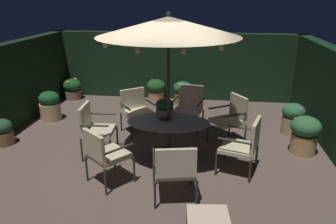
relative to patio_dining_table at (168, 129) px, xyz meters
name	(u,v)px	position (x,y,z in m)	size (l,w,h in m)	color
ground_plane	(154,154)	(-0.29, 0.04, -0.57)	(7.22, 7.73, 0.02)	brown
hedge_backdrop_rear	(175,66)	(-0.29, 3.76, 0.39)	(7.22, 0.30, 1.90)	black
patio_dining_table	(168,129)	(0.00, 0.00, 0.00)	(1.54, 1.04, 0.71)	#2F3130
patio_umbrella	(168,27)	(0.00, 0.00, 1.84)	(2.45, 2.45, 2.64)	#2A322B
centerpiece_planter	(165,107)	(-0.09, 0.13, 0.38)	(0.33, 0.33, 0.42)	#8C6349
patio_chair_north	(104,152)	(-0.88, -1.09, 0.01)	(0.81, 0.81, 0.95)	#302F2B
patio_chair_northeast	(175,167)	(0.27, -1.38, -0.01)	(0.74, 0.74, 0.94)	#2A2C2F
patio_chair_east	(245,143)	(1.35, -0.42, -0.01)	(0.75, 0.77, 0.99)	#2F322E
patio_chair_southeast	(231,116)	(1.18, 0.76, 0.02)	(0.80, 0.79, 1.00)	#2C2C30
patio_chair_south	(189,105)	(0.28, 1.38, 0.01)	(0.73, 0.71, 1.00)	#2C302D
patio_chair_southwest	(136,108)	(-0.87, 1.10, -0.01)	(0.83, 0.83, 0.95)	#2C3034
patio_chair_west	(94,126)	(-1.40, -0.11, 0.02)	(0.61, 0.68, 1.00)	#32312C
ottoman_footrest	(208,218)	(0.77, -2.24, -0.18)	(0.54, 0.44, 0.44)	#322C33
potted_plant_back_left	(73,88)	(-3.27, 3.23, -0.25)	(0.53, 0.53, 0.60)	#876150
potted_plant_back_right	(50,105)	(-3.12, 1.53, -0.20)	(0.49, 0.49, 0.72)	tan
potted_plant_left_far	(156,89)	(-0.80, 3.41, -0.23)	(0.55, 0.55, 0.61)	tan
potted_plant_right_near	(305,134)	(2.57, 0.48, -0.16)	(0.57, 0.57, 0.75)	tan
potted_plant_front_corner	(2,132)	(-3.44, 0.08, -0.29)	(0.43, 0.43, 0.54)	olive
potted_plant_right_far	(183,92)	(-0.02, 3.26, -0.23)	(0.52, 0.52, 0.62)	#9F6347
potted_plant_back_center	(293,118)	(2.56, 1.42, -0.19)	(0.49, 0.49, 0.69)	tan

